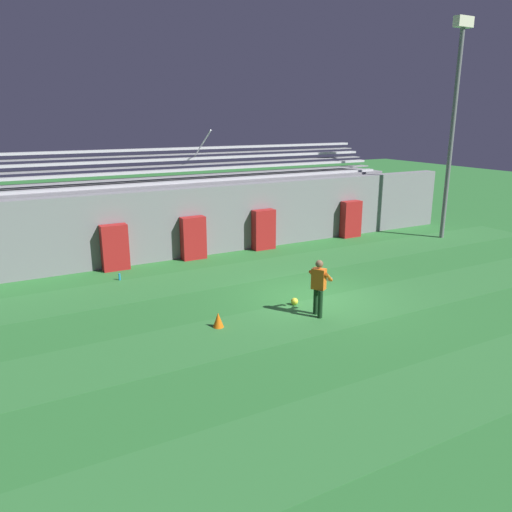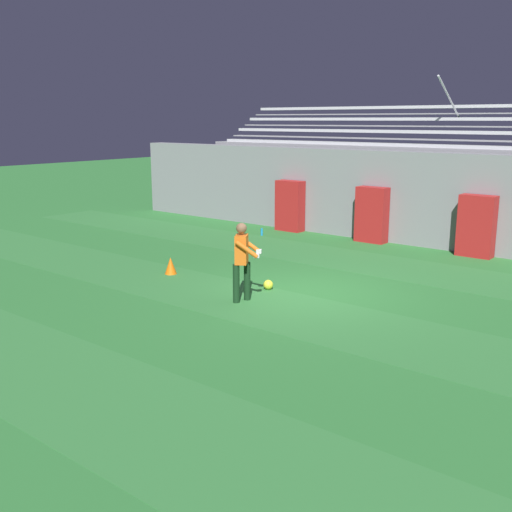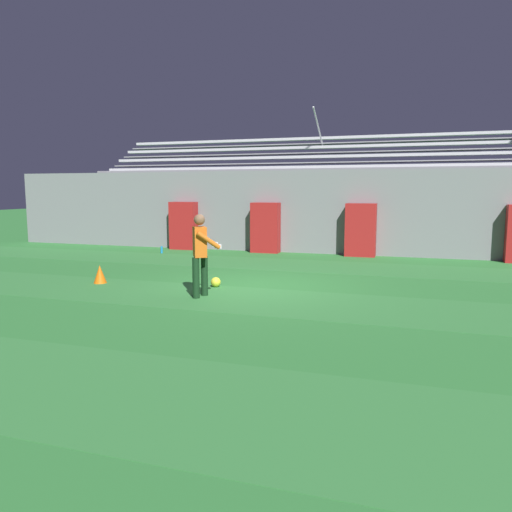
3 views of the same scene
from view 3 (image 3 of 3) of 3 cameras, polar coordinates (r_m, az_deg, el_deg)
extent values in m
plane|color=#2D7533|center=(11.16, -0.01, -3.53)|extent=(80.00, 80.00, 0.00)
cube|color=#337A38|center=(5.97, -18.88, -13.88)|extent=(28.00, 2.35, 0.01)
cube|color=#337A38|center=(9.95, -2.37, -4.88)|extent=(28.00, 2.35, 0.01)
cube|color=#337A38|center=(14.37, 4.22, -1.04)|extent=(28.00, 2.35, 0.01)
cube|color=gray|center=(17.26, 6.78, 5.03)|extent=(24.00, 0.60, 2.80)
cube|color=#B21E1E|center=(17.16, 1.08, 3.25)|extent=(0.97, 0.44, 1.72)
cube|color=#B21E1E|center=(16.50, 11.87, 2.92)|extent=(0.97, 0.44, 1.72)
cube|color=#B21E1E|center=(18.32, -8.28, 3.45)|extent=(0.97, 0.44, 1.72)
cube|color=gray|center=(19.22, 7.97, 5.41)|extent=(18.00, 3.20, 2.90)
cube|color=silver|center=(18.00, 7.34, 10.06)|extent=(17.10, 0.36, 0.10)
cube|color=gray|center=(17.79, 7.20, 9.35)|extent=(17.10, 0.60, 0.04)
cube|color=silver|center=(18.71, 7.77, 11.18)|extent=(17.10, 0.36, 0.10)
cube|color=gray|center=(18.50, 7.64, 10.51)|extent=(17.10, 0.60, 0.04)
cube|color=silver|center=(19.42, 8.18, 12.22)|extent=(17.10, 0.36, 0.10)
cube|color=gray|center=(19.21, 8.06, 11.59)|extent=(17.10, 0.60, 0.04)
cube|color=silver|center=(20.15, 8.56, 13.18)|extent=(17.10, 0.36, 0.10)
cube|color=gray|center=(19.93, 8.45, 12.58)|extent=(17.10, 0.60, 0.04)
cylinder|color=silver|center=(18.95, 7.15, 14.33)|extent=(0.06, 1.93, 1.25)
cylinder|color=#143319|center=(10.22, -5.91, -2.26)|extent=(0.19, 0.19, 0.82)
cylinder|color=#143319|center=(9.98, -6.87, -2.51)|extent=(0.19, 0.19, 0.82)
cube|color=orange|center=(10.00, -6.45, 1.63)|extent=(0.41, 0.45, 0.60)
sphere|color=brown|center=(9.97, -6.49, 4.14)|extent=(0.22, 0.22, 0.22)
cylinder|color=orange|center=(10.26, -5.85, 2.06)|extent=(0.45, 0.33, 0.37)
cylinder|color=orange|center=(9.78, -5.46, 1.80)|extent=(0.45, 0.33, 0.37)
cube|color=silver|center=(10.26, -4.70, 1.34)|extent=(0.15, 0.15, 0.08)
cube|color=silver|center=(9.87, -4.33, 1.10)|extent=(0.15, 0.15, 0.08)
sphere|color=yellow|center=(11.15, -4.62, -2.99)|extent=(0.22, 0.22, 0.22)
cone|color=orange|center=(12.10, -17.41, -2.00)|extent=(0.30, 0.30, 0.42)
cylinder|color=#1E8CD8|center=(17.33, -10.73, 0.71)|extent=(0.07, 0.07, 0.24)
camera|label=1|loc=(12.71, -82.53, 16.55)|focal=35.00mm
camera|label=2|loc=(3.97, 114.04, 20.73)|focal=42.00mm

